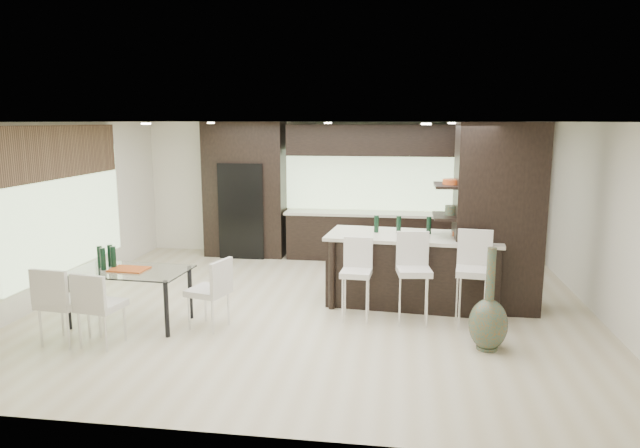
% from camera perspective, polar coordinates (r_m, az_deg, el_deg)
% --- Properties ---
extents(ground, '(8.00, 8.00, 0.00)m').
position_cam_1_polar(ground, '(8.48, -0.59, -8.39)').
color(ground, beige).
rests_on(ground, ground).
extents(back_wall, '(8.00, 0.02, 2.70)m').
position_cam_1_polar(back_wall, '(11.59, 2.06, 3.51)').
color(back_wall, silver).
rests_on(back_wall, ground).
extents(left_wall, '(0.02, 7.00, 2.70)m').
position_cam_1_polar(left_wall, '(9.61, -24.90, 1.15)').
color(left_wall, silver).
rests_on(left_wall, ground).
extents(right_wall, '(0.02, 7.00, 2.70)m').
position_cam_1_polar(right_wall, '(8.52, 27.04, -0.08)').
color(right_wall, silver).
rests_on(right_wall, ground).
extents(ceiling, '(8.00, 7.00, 0.02)m').
position_cam_1_polar(ceiling, '(8.04, -0.62, 10.17)').
color(ceiling, white).
rests_on(ceiling, ground).
extents(window_left, '(0.04, 3.20, 1.90)m').
position_cam_1_polar(window_left, '(9.75, -24.07, 1.34)').
color(window_left, '#B2D199').
rests_on(window_left, left_wall).
extents(window_back, '(3.40, 0.04, 1.20)m').
position_cam_1_polar(window_back, '(11.48, 5.03, 4.41)').
color(window_back, '#B2D199').
rests_on(window_back, back_wall).
extents(stone_accent, '(0.08, 3.00, 0.80)m').
position_cam_1_polar(stone_accent, '(9.65, -24.31, 6.62)').
color(stone_accent, brown).
rests_on(stone_accent, left_wall).
extents(ceiling_spots, '(4.00, 3.00, 0.02)m').
position_cam_1_polar(ceiling_spots, '(8.28, -0.35, 10.04)').
color(ceiling_spots, white).
rests_on(ceiling_spots, ceiling).
extents(back_cabinetry, '(6.80, 0.68, 2.70)m').
position_cam_1_polar(back_cabinetry, '(11.22, 4.42, 3.26)').
color(back_cabinetry, black).
rests_on(back_cabinetry, ground).
extents(refrigerator, '(0.90, 0.68, 1.90)m').
position_cam_1_polar(refrigerator, '(11.63, -7.51, 1.46)').
color(refrigerator, black).
rests_on(refrigerator, ground).
extents(partition_column, '(1.20, 0.80, 2.70)m').
position_cam_1_polar(partition_column, '(8.56, 17.29, 0.64)').
color(partition_column, black).
rests_on(partition_column, ground).
extents(kitchen_island, '(2.63, 1.32, 1.06)m').
position_cam_1_polar(kitchen_island, '(8.66, 9.24, -4.47)').
color(kitchen_island, black).
rests_on(kitchen_island, ground).
extents(stool_left, '(0.43, 0.43, 0.91)m').
position_cam_1_polar(stool_left, '(7.89, 3.61, -6.38)').
color(stool_left, beige).
rests_on(stool_left, ground).
extents(stool_mid, '(0.49, 0.49, 1.00)m').
position_cam_1_polar(stool_mid, '(7.84, 9.33, -6.29)').
color(stool_mid, beige).
rests_on(stool_mid, ground).
extents(stool_right, '(0.51, 0.51, 1.04)m').
position_cam_1_polar(stool_right, '(7.88, 15.05, -6.27)').
color(stool_right, beige).
rests_on(stool_right, ground).
extents(bench, '(1.37, 0.81, 0.49)m').
position_cam_1_polar(bench, '(8.99, 8.41, -5.77)').
color(bench, black).
rests_on(bench, ground).
extents(floor_vase, '(0.54, 0.54, 1.26)m').
position_cam_1_polar(floor_vase, '(7.12, 16.59, -7.22)').
color(floor_vase, '#3F4733').
rests_on(floor_vase, ground).
extents(dining_table, '(1.60, 0.96, 0.75)m').
position_cam_1_polar(dining_table, '(8.16, -18.41, -6.93)').
color(dining_table, white).
rests_on(dining_table, ground).
extents(chair_near, '(0.54, 0.54, 0.87)m').
position_cam_1_polar(chair_near, '(7.51, -21.01, -8.11)').
color(chair_near, beige).
rests_on(chair_near, ground).
extents(chair_far, '(0.54, 0.54, 0.91)m').
position_cam_1_polar(chair_far, '(7.74, -24.24, -7.63)').
color(chair_far, beige).
rests_on(chair_far, ground).
extents(chair_end, '(0.58, 0.58, 0.87)m').
position_cam_1_polar(chair_end, '(7.72, -11.09, -7.09)').
color(chair_end, beige).
rests_on(chair_end, ground).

